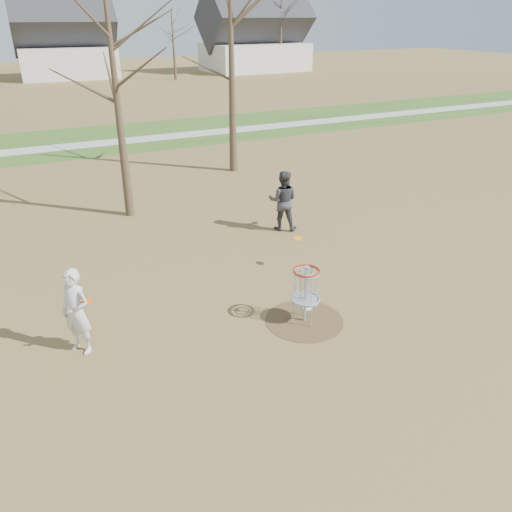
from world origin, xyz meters
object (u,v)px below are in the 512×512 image
at_px(player_throwing, 283,201).
at_px(disc_grounded, 307,308).
at_px(player_standing, 76,312).
at_px(disc_golf_basket, 306,286).

relative_size(player_throwing, disc_grounded, 8.88).
relative_size(player_standing, player_throwing, 0.95).
relative_size(player_throwing, disc_golf_basket, 1.45).
bearing_deg(player_throwing, disc_golf_basket, 99.26).
height_order(player_throwing, disc_golf_basket, player_throwing).
bearing_deg(disc_golf_basket, player_standing, 167.20).
bearing_deg(disc_golf_basket, disc_grounded, 51.67).
height_order(player_standing, disc_golf_basket, player_standing).
xyz_separation_m(player_standing, disc_grounded, (5.06, -0.67, -0.91)).
bearing_deg(disc_grounded, player_standing, 172.41).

